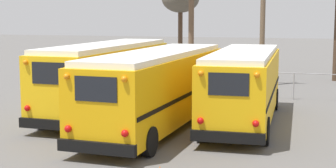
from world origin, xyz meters
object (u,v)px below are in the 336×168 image
(school_bus_1, at_px, (158,86))
(school_bus_2, at_px, (244,84))
(bare_tree_2, at_px, (180,0))
(utility_pole, at_px, (263,23))
(school_bus_0, at_px, (107,76))

(school_bus_1, distance_m, school_bus_2, 3.57)
(school_bus_1, height_order, bare_tree_2, bare_tree_2)
(utility_pole, bearing_deg, bare_tree_2, 127.99)
(school_bus_2, xyz_separation_m, utility_pole, (-0.60, 11.39, 2.27))
(school_bus_0, bearing_deg, utility_pole, 63.45)
(school_bus_1, bearing_deg, bare_tree_2, 103.44)
(utility_pole, distance_m, bare_tree_2, 13.32)
(utility_pole, xyz_separation_m, bare_tree_2, (-8.13, 10.41, 1.79))
(school_bus_2, distance_m, utility_pole, 11.63)
(school_bus_2, xyz_separation_m, bare_tree_2, (-8.73, 21.80, 4.07))
(school_bus_2, bearing_deg, utility_pole, 93.01)
(school_bus_0, relative_size, bare_tree_2, 1.43)
(school_bus_2, bearing_deg, bare_tree_2, 111.81)
(bare_tree_2, bearing_deg, school_bus_1, -76.56)
(school_bus_2, bearing_deg, school_bus_0, 177.59)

